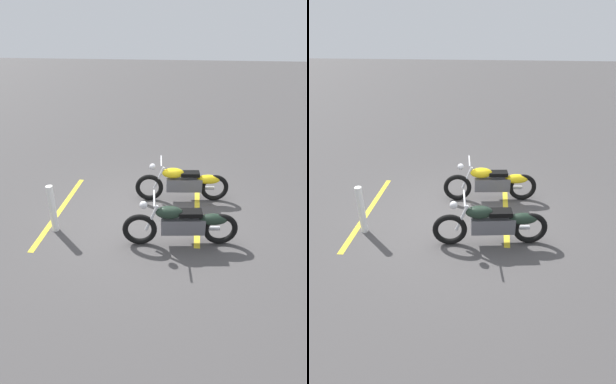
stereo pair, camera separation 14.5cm
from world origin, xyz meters
The scene contains 6 objects.
ground_plane centered at (0.00, 0.00, 0.00)m, with size 60.00×60.00×0.00m, color #474444.
motorcycle_bright_foreground centered at (-0.57, -0.89, 0.46)m, with size 2.23×0.62×1.04m.
motorcycle_dark_foreground centered at (-0.59, 0.87, 0.46)m, with size 2.23×0.64×1.04m.
bollard_post centered at (2.07, 0.69, 0.51)m, with size 0.14×0.14×1.03m, color white.
parking_stripe_near centered at (-0.89, -0.59, 0.00)m, with size 3.20×0.12×0.01m, color yellow.
parking_stripe_mid centered at (2.26, -0.12, 0.00)m, with size 3.20×0.12×0.01m, color yellow.
Camera 2 is at (-0.44, 6.27, 3.98)m, focal length 31.19 mm.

